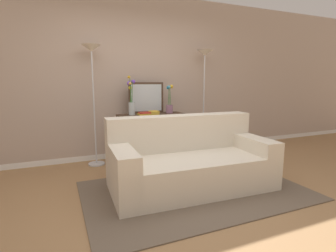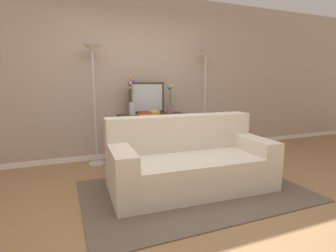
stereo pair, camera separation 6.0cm
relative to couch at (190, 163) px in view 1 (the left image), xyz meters
name	(u,v)px [view 1 (the left image)]	position (x,y,z in m)	size (l,w,h in m)	color
ground_plane	(181,204)	(-0.30, -0.38, -0.32)	(16.00, 16.00, 0.02)	#9E754C
back_wall	(129,77)	(-0.30, 1.71, 1.08)	(12.00, 0.15, 2.78)	white
area_rug	(195,191)	(0.00, -0.16, -0.30)	(2.63, 1.68, 0.01)	brown
couch	(190,163)	(0.00, 0.00, 0.00)	(2.01, 1.03, 0.88)	beige
console_table	(151,129)	(-0.05, 1.31, 0.22)	(1.11, 0.35, 0.78)	#473323
floor_lamp_left	(92,72)	(-0.96, 1.38, 1.15)	(0.28, 0.28, 1.86)	silver
floor_lamp_right	(204,73)	(1.01, 1.38, 1.16)	(0.28, 0.28, 1.88)	silver
wall_mirror	(146,98)	(-0.08, 1.45, 0.74)	(0.61, 0.02, 0.52)	#473323
vase_tall_flowers	(131,101)	(-0.38, 1.30, 0.70)	(0.13, 0.11, 0.63)	silver
vase_short_flowers	(169,104)	(0.29, 1.30, 0.63)	(0.12, 0.13, 0.48)	gray
fruit_bowl	(154,113)	(-0.03, 1.21, 0.51)	(0.18, 0.18, 0.06)	gold
book_stack	(144,114)	(-0.19, 1.21, 0.50)	(0.21, 0.14, 0.05)	gold
book_row_under_console	(135,158)	(-0.34, 1.31, -0.25)	(0.33, 0.18, 0.13)	navy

